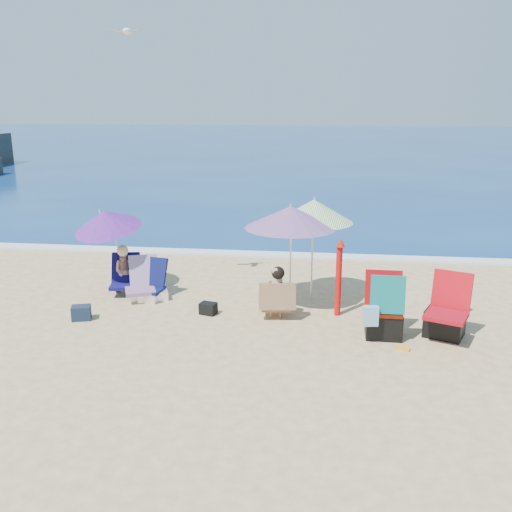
# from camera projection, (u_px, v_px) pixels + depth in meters

# --- Properties ---
(ground) EXTENTS (120.00, 120.00, 0.00)m
(ground) POSITION_uv_depth(u_px,v_px,m) (266.00, 334.00, 9.59)
(ground) COLOR #D8BC84
(ground) RESTS_ON ground
(sea) EXTENTS (120.00, 80.00, 0.12)m
(sea) POSITION_uv_depth(u_px,v_px,m) (317.00, 144.00, 52.67)
(sea) COLOR navy
(sea) RESTS_ON ground
(foam) EXTENTS (120.00, 0.50, 0.04)m
(foam) POSITION_uv_depth(u_px,v_px,m) (287.00, 255.00, 14.47)
(foam) COLOR white
(foam) RESTS_ON ground
(umbrella_turquoise) EXTENTS (1.95, 1.95, 1.99)m
(umbrella_turquoise) POSITION_uv_depth(u_px,v_px,m) (291.00, 217.00, 10.45)
(umbrella_turquoise) COLOR white
(umbrella_turquoise) RESTS_ON ground
(umbrella_striped) EXTENTS (1.75, 1.75, 2.05)m
(umbrella_striped) POSITION_uv_depth(u_px,v_px,m) (314.00, 211.00, 10.85)
(umbrella_striped) COLOR silver
(umbrella_striped) RESTS_ON ground
(umbrella_blue) EXTENTS (1.76, 1.80, 1.86)m
(umbrella_blue) POSITION_uv_depth(u_px,v_px,m) (106.00, 220.00, 11.36)
(umbrella_blue) COLOR silver
(umbrella_blue) RESTS_ON ground
(furled_umbrella) EXTENTS (0.16, 0.17, 1.48)m
(furled_umbrella) POSITION_uv_depth(u_px,v_px,m) (339.00, 273.00, 10.24)
(furled_umbrella) COLOR red
(furled_umbrella) RESTS_ON ground
(chair_navy) EXTENTS (0.67, 0.77, 0.77)m
(chair_navy) POSITION_uv_depth(u_px,v_px,m) (149.00, 288.00, 11.30)
(chair_navy) COLOR #0B1342
(chair_navy) RESTS_ON ground
(chair_rainbow) EXTENTS (0.91, 0.97, 0.82)m
(chair_rainbow) POSITION_uv_depth(u_px,v_px,m) (148.00, 287.00, 11.32)
(chair_rainbow) COLOR #D05549
(chair_rainbow) RESTS_ON ground
(camp_chair_left) EXTENTS (0.88, 1.08, 1.11)m
(camp_chair_left) POSITION_uv_depth(u_px,v_px,m) (446.00, 318.00, 9.43)
(camp_chair_left) COLOR #A30B19
(camp_chair_left) RESTS_ON ground
(camp_chair_right) EXTENTS (0.68, 0.79, 1.13)m
(camp_chair_right) POSITION_uv_depth(u_px,v_px,m) (384.00, 314.00, 9.39)
(camp_chair_right) COLOR #A9240C
(camp_chair_right) RESTS_ON ground
(person_center) EXTENTS (0.69, 0.60, 0.98)m
(person_center) POSITION_uv_depth(u_px,v_px,m) (276.00, 294.00, 10.19)
(person_center) COLOR tan
(person_center) RESTS_ON ground
(person_left) EXTENTS (0.68, 0.76, 1.04)m
(person_left) POSITION_uv_depth(u_px,v_px,m) (125.00, 271.00, 11.55)
(person_left) COLOR tan
(person_left) RESTS_ON ground
(bag_navy_a) EXTENTS (0.39, 0.33, 0.26)m
(bag_navy_a) POSITION_uv_depth(u_px,v_px,m) (81.00, 313.00, 10.21)
(bag_navy_a) COLOR #182336
(bag_navy_a) RESTS_ON ground
(bag_black_a) EXTENTS (0.34, 0.29, 0.22)m
(bag_black_a) POSITION_uv_depth(u_px,v_px,m) (208.00, 308.00, 10.48)
(bag_black_a) COLOR black
(bag_black_a) RESTS_ON ground
(bag_tan) EXTENTS (0.26, 0.20, 0.22)m
(bag_tan) POSITION_uv_depth(u_px,v_px,m) (271.00, 300.00, 10.91)
(bag_tan) COLOR tan
(bag_tan) RESTS_ON ground
(bag_navy_b) EXTENTS (0.53, 0.50, 0.32)m
(bag_navy_b) POSITION_uv_depth(u_px,v_px,m) (454.00, 303.00, 10.60)
(bag_navy_b) COLOR #1B283C
(bag_navy_b) RESTS_ON ground
(orange_item) EXTENTS (0.26, 0.19, 0.03)m
(orange_item) POSITION_uv_depth(u_px,v_px,m) (402.00, 349.00, 8.99)
(orange_item) COLOR orange
(orange_item) RESTS_ON ground
(seagull) EXTENTS (0.62, 0.38, 0.12)m
(seagull) POSITION_uv_depth(u_px,v_px,m) (127.00, 31.00, 10.17)
(seagull) COLOR white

